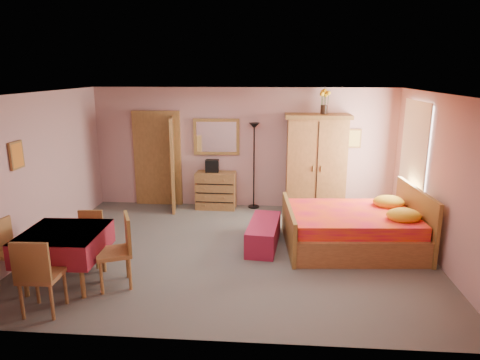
# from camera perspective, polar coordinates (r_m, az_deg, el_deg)

# --- Properties ---
(floor) EXTENTS (6.50, 6.50, 0.00)m
(floor) POSITION_cam_1_polar(r_m,az_deg,el_deg) (7.30, -0.98, -9.35)
(floor) COLOR #615B56
(floor) RESTS_ON ground
(ceiling) EXTENTS (6.50, 6.50, 0.00)m
(ceiling) POSITION_cam_1_polar(r_m,az_deg,el_deg) (6.70, -1.07, 11.48)
(ceiling) COLOR brown
(ceiling) RESTS_ON wall_back
(wall_back) EXTENTS (6.50, 0.10, 2.60)m
(wall_back) POSITION_cam_1_polar(r_m,az_deg,el_deg) (9.32, 0.44, 4.26)
(wall_back) COLOR tan
(wall_back) RESTS_ON floor
(wall_front) EXTENTS (6.50, 0.10, 2.60)m
(wall_front) POSITION_cam_1_polar(r_m,az_deg,el_deg) (4.51, -4.07, -6.95)
(wall_front) COLOR tan
(wall_front) RESTS_ON floor
(wall_left) EXTENTS (0.10, 5.00, 2.60)m
(wall_left) POSITION_cam_1_polar(r_m,az_deg,el_deg) (7.88, -25.26, 0.99)
(wall_left) COLOR tan
(wall_left) RESTS_ON floor
(wall_right) EXTENTS (0.10, 5.00, 2.60)m
(wall_right) POSITION_cam_1_polar(r_m,az_deg,el_deg) (7.33, 25.15, 0.08)
(wall_right) COLOR tan
(wall_right) RESTS_ON floor
(doorway) EXTENTS (1.06, 0.12, 2.15)m
(doorway) POSITION_cam_1_polar(r_m,az_deg,el_deg) (9.67, -10.90, 2.70)
(doorway) COLOR #9E6B35
(doorway) RESTS_ON floor
(window) EXTENTS (0.08, 1.40, 1.95)m
(window) POSITION_cam_1_polar(r_m,az_deg,el_deg) (8.40, 22.22, 3.09)
(window) COLOR white
(window) RESTS_ON wall_right
(picture_left) EXTENTS (0.04, 0.32, 0.42)m
(picture_left) POSITION_cam_1_polar(r_m,az_deg,el_deg) (7.29, -27.66, 2.94)
(picture_left) COLOR orange
(picture_left) RESTS_ON wall_left
(picture_back) EXTENTS (0.30, 0.04, 0.40)m
(picture_back) POSITION_cam_1_polar(r_m,az_deg,el_deg) (9.39, 14.96, 5.39)
(picture_back) COLOR #D8BF59
(picture_back) RESTS_ON wall_back
(chest_of_drawers) EXTENTS (0.86, 0.45, 0.81)m
(chest_of_drawers) POSITION_cam_1_polar(r_m,az_deg,el_deg) (9.34, -3.22, -1.39)
(chest_of_drawers) COLOR brown
(chest_of_drawers) RESTS_ON floor
(wall_mirror) EXTENTS (1.00, 0.09, 0.79)m
(wall_mirror) POSITION_cam_1_polar(r_m,az_deg,el_deg) (9.30, -3.15, 5.77)
(wall_mirror) COLOR white
(wall_mirror) RESTS_ON wall_back
(stereo) EXTENTS (0.30, 0.22, 0.27)m
(stereo) POSITION_cam_1_polar(r_m,az_deg,el_deg) (9.26, -3.73, 1.89)
(stereo) COLOR black
(stereo) RESTS_ON chest_of_drawers
(floor_lamp) EXTENTS (0.30, 0.30, 1.87)m
(floor_lamp) POSITION_cam_1_polar(r_m,az_deg,el_deg) (9.25, 1.87, 1.87)
(floor_lamp) COLOR black
(floor_lamp) RESTS_ON floor
(wardrobe) EXTENTS (1.33, 0.69, 2.08)m
(wardrobe) POSITION_cam_1_polar(r_m,az_deg,el_deg) (9.09, 10.06, 2.11)
(wardrobe) COLOR #A56B37
(wardrobe) RESTS_ON floor
(sunflower_vase) EXTENTS (0.21, 0.21, 0.50)m
(sunflower_vase) POSITION_cam_1_polar(r_m,az_deg,el_deg) (8.94, 11.19, 10.23)
(sunflower_vase) COLOR yellow
(sunflower_vase) RESTS_ON wardrobe
(bed) EXTENTS (2.36, 1.92, 1.03)m
(bed) POSITION_cam_1_polar(r_m,az_deg,el_deg) (7.50, 14.71, -4.95)
(bed) COLOR red
(bed) RESTS_ON floor
(bench) EXTENTS (0.60, 1.32, 0.43)m
(bench) POSITION_cam_1_polar(r_m,az_deg,el_deg) (7.43, 3.16, -7.17)
(bench) COLOR maroon
(bench) RESTS_ON floor
(dining_table) EXTENTS (1.10, 1.10, 0.79)m
(dining_table) POSITION_cam_1_polar(r_m,az_deg,el_deg) (6.57, -22.23, -9.55)
(dining_table) COLOR maroon
(dining_table) RESTS_ON floor
(chair_south) EXTENTS (0.48, 0.48, 1.01)m
(chair_south) POSITION_cam_1_polar(r_m,az_deg,el_deg) (5.92, -24.92, -11.34)
(chair_south) COLOR #935B32
(chair_south) RESTS_ON floor
(chair_north) EXTENTS (0.41, 0.41, 0.83)m
(chair_north) POSITION_cam_1_polar(r_m,az_deg,el_deg) (7.05, -19.53, -7.45)
(chair_north) COLOR olive
(chair_north) RESTS_ON floor
(chair_west) EXTENTS (0.49, 0.49, 0.92)m
(chair_west) POSITION_cam_1_polar(r_m,az_deg,el_deg) (6.88, -27.95, -8.49)
(chair_west) COLOR #A87339
(chair_west) RESTS_ON floor
(chair_east) EXTENTS (0.61, 0.61, 1.02)m
(chair_east) POSITION_cam_1_polar(r_m,az_deg,el_deg) (6.24, -16.52, -9.18)
(chair_east) COLOR #B0743B
(chair_east) RESTS_ON floor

